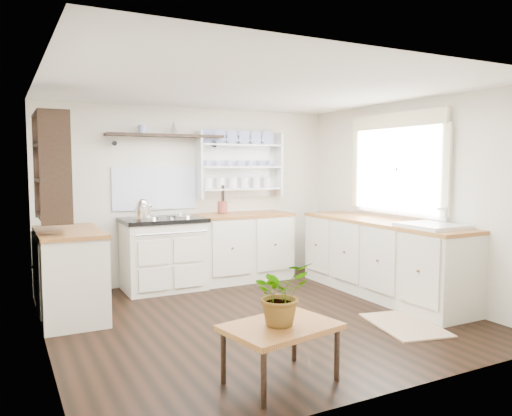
% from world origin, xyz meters
% --- Properties ---
extents(floor, '(4.00, 3.80, 0.01)m').
position_xyz_m(floor, '(0.00, 0.00, 0.00)').
color(floor, black).
rests_on(floor, ground).
extents(wall_back, '(4.00, 0.02, 2.30)m').
position_xyz_m(wall_back, '(0.00, 1.90, 1.15)').
color(wall_back, beige).
rests_on(wall_back, ground).
extents(wall_right, '(0.02, 3.80, 2.30)m').
position_xyz_m(wall_right, '(2.00, 0.00, 1.15)').
color(wall_right, beige).
rests_on(wall_right, ground).
extents(wall_left, '(0.02, 3.80, 2.30)m').
position_xyz_m(wall_left, '(-2.00, 0.00, 1.15)').
color(wall_left, beige).
rests_on(wall_left, ground).
extents(ceiling, '(4.00, 3.80, 0.01)m').
position_xyz_m(ceiling, '(0.00, 0.00, 2.30)').
color(ceiling, white).
rests_on(ceiling, wall_back).
extents(window, '(0.08, 1.55, 1.22)m').
position_xyz_m(window, '(1.95, 0.15, 1.56)').
color(window, white).
rests_on(window, wall_right).
extents(aga_cooker, '(1.00, 0.70, 0.93)m').
position_xyz_m(aga_cooker, '(-0.52, 1.57, 0.46)').
color(aga_cooker, silver).
rests_on(aga_cooker, floor).
extents(back_cabinets, '(1.27, 0.63, 0.90)m').
position_xyz_m(back_cabinets, '(0.60, 1.60, 0.46)').
color(back_cabinets, beige).
rests_on(back_cabinets, floor).
extents(right_cabinets, '(0.62, 2.43, 0.90)m').
position_xyz_m(right_cabinets, '(1.70, 0.10, 0.46)').
color(right_cabinets, beige).
rests_on(right_cabinets, floor).
extents(belfast_sink, '(0.55, 0.60, 0.45)m').
position_xyz_m(belfast_sink, '(1.70, -0.65, 0.80)').
color(belfast_sink, white).
rests_on(belfast_sink, right_cabinets).
extents(left_cabinets, '(0.62, 1.13, 0.90)m').
position_xyz_m(left_cabinets, '(-1.70, 0.90, 0.46)').
color(left_cabinets, beige).
rests_on(left_cabinets, floor).
extents(plate_rack, '(1.20, 0.22, 0.90)m').
position_xyz_m(plate_rack, '(0.65, 1.86, 1.56)').
color(plate_rack, white).
rests_on(plate_rack, wall_back).
extents(high_shelf, '(1.50, 0.29, 0.16)m').
position_xyz_m(high_shelf, '(-0.40, 1.78, 1.91)').
color(high_shelf, black).
rests_on(high_shelf, wall_back).
extents(left_shelving, '(0.28, 0.80, 1.05)m').
position_xyz_m(left_shelving, '(-1.84, 0.90, 1.55)').
color(left_shelving, black).
rests_on(left_shelving, wall_left).
extents(kettle, '(0.18, 0.18, 0.22)m').
position_xyz_m(kettle, '(-0.80, 1.45, 1.04)').
color(kettle, silver).
rests_on(kettle, aga_cooker).
extents(utensil_crock, '(0.13, 0.13, 0.15)m').
position_xyz_m(utensil_crock, '(0.33, 1.68, 0.99)').
color(utensil_crock, brown).
rests_on(utensil_crock, back_cabinets).
extents(center_table, '(0.87, 0.69, 0.42)m').
position_xyz_m(center_table, '(-0.56, -1.40, 0.38)').
color(center_table, brown).
rests_on(center_table, floor).
extents(potted_plant, '(0.46, 0.41, 0.45)m').
position_xyz_m(potted_plant, '(-0.56, -1.40, 0.65)').
color(potted_plant, '#3F7233').
rests_on(potted_plant, center_table).
extents(floor_rug, '(0.71, 0.94, 0.02)m').
position_xyz_m(floor_rug, '(1.13, -0.88, 0.01)').
color(floor_rug, '#8A7750').
rests_on(floor_rug, floor).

